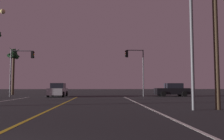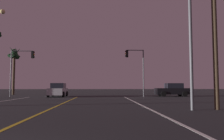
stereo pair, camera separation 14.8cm
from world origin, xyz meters
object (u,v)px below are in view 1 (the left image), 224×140
traffic_light_near_right (135,62)px  palm_tree_left_far (14,56)px  street_lamp_right_near (183,21)px  car_crossing_side (172,90)px  car_oncoming (58,90)px  traffic_light_near_left (22,63)px  utility_pole_right (215,20)px

traffic_light_near_right → palm_tree_left_far: palm_tree_left_far is taller
street_lamp_right_near → palm_tree_left_far: bearing=-52.2°
car_crossing_side → palm_tree_left_far: size_ratio=0.58×
street_lamp_right_near → palm_tree_left_far: street_lamp_right_near is taller
car_oncoming → street_lamp_right_near: street_lamp_right_near is taller
car_oncoming → street_lamp_right_near: 19.75m
car_oncoming → palm_tree_left_far: palm_tree_left_far is taller
traffic_light_near_left → car_oncoming: bearing=5.4°
utility_pole_right → traffic_light_near_left: bearing=135.9°
street_lamp_right_near → utility_pole_right: bearing=-173.0°
car_oncoming → street_lamp_right_near: size_ratio=0.55×
traffic_light_near_right → street_lamp_right_near: street_lamp_right_near is taller
car_crossing_side → traffic_light_near_right: traffic_light_near_right is taller
car_oncoming → traffic_light_near_right: traffic_light_near_right is taller
utility_pole_right → car_oncoming: bearing=126.3°
traffic_light_near_right → utility_pole_right: utility_pole_right is taller
car_oncoming → street_lamp_right_near: (9.99, -16.51, 4.19)m
car_crossing_side → traffic_light_near_left: (-19.03, -0.77, 3.40)m
traffic_light_near_left → street_lamp_right_near: street_lamp_right_near is taller
traffic_light_near_right → palm_tree_left_far: size_ratio=0.79×
palm_tree_left_far → car_oncoming: bearing=-40.1°
street_lamp_right_near → utility_pole_right: size_ratio=0.81×
car_oncoming → traffic_light_near_left: size_ratio=0.75×
car_crossing_side → traffic_light_near_left: traffic_light_near_left is taller
car_crossing_side → traffic_light_near_left: bearing=2.3°
car_oncoming → traffic_light_near_left: bearing=-84.6°
street_lamp_right_near → traffic_light_near_left: bearing=-48.2°
utility_pole_right → palm_tree_left_far: utility_pole_right is taller
traffic_light_near_left → street_lamp_right_near: 21.60m
car_oncoming → traffic_light_near_left: 5.57m
traffic_light_near_left → utility_pole_right: utility_pole_right is taller
car_crossing_side → traffic_light_near_right: size_ratio=0.73×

